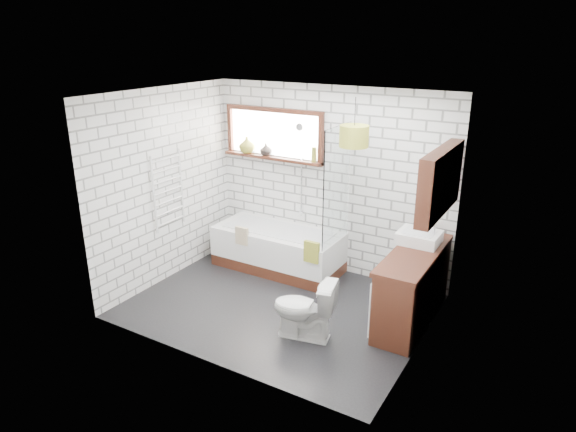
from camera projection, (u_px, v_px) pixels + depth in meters
The scene contains 22 objects.
floor at pixel (279, 306), 6.19m from camera, with size 3.40×2.60×0.01m, color black.
ceiling at pixel (277, 94), 5.35m from camera, with size 3.40×2.60×0.01m, color white.
wall_back at pixel (329, 181), 6.83m from camera, with size 3.40×0.01×2.50m, color white.
wall_front at pixel (204, 248), 4.71m from camera, with size 3.40×0.01×2.50m, color white.
wall_left at pixel (165, 186), 6.59m from camera, with size 0.01×2.60×2.50m, color white.
wall_right at pixel (428, 237), 4.95m from camera, with size 0.01×2.60×2.50m, color white.
window at pixel (273, 134), 7.01m from camera, with size 1.52×0.16×0.68m, color #34160E.
towel_radiator at pixel (168, 191), 6.58m from camera, with size 0.06×0.52×1.00m, color white.
mirror_cabinet at pixel (440, 181), 5.35m from camera, with size 0.16×1.20×0.70m, color #34160E.
shower_riser at pixel (302, 171), 6.95m from camera, with size 0.02×0.02×1.30m, color silver.
bathtub at pixel (278, 249), 7.11m from camera, with size 1.76×0.78×0.57m, color white.
shower_screen at pixel (337, 186), 6.35m from camera, with size 0.02×0.72×1.50m, color white.
towel_green at pixel (312, 252), 6.36m from camera, with size 0.20×0.05×0.27m, color olive.
towel_beige at pixel (242, 236), 6.86m from camera, with size 0.19×0.05×0.25m, color tan.
vanity at pixel (413, 287), 5.76m from camera, with size 0.47×1.47×0.84m, color #34160E.
basin at pixel (419, 237), 5.86m from camera, with size 0.46×0.40×0.13m, color white.
tap at pixel (434, 234), 5.76m from camera, with size 0.03×0.03×0.18m, color silver.
toilet at pixel (304, 309), 5.46m from camera, with size 0.67×0.38×0.68m, color white.
vase_olive at pixel (247, 146), 7.26m from camera, with size 0.22×0.22×0.23m, color olive.
vase_dark at pixel (266, 151), 7.12m from camera, with size 0.16×0.16×0.17m, color black.
bottle at pixel (314, 156), 6.75m from camera, with size 0.06×0.06×0.20m, color olive.
pendant at pixel (354, 136), 5.32m from camera, with size 0.31×0.31×0.23m, color olive.
Camera 1 is at (2.87, -4.64, 3.12)m, focal length 32.00 mm.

